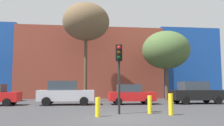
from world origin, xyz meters
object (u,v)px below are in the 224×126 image
at_px(bare_tree_0, 86,22).
at_px(traffic_light_island, 119,63).
at_px(bare_tree_1, 166,50).
at_px(bollard_yellow_2, 98,107).
at_px(bollard_yellow_0, 171,104).
at_px(bollard_yellow_1, 150,104).
at_px(parked_car_1, 65,93).
at_px(parked_car_2, 131,94).
at_px(parked_car_3, 195,93).

bearing_deg(bare_tree_0, traffic_light_island, -81.38).
relative_size(bare_tree_1, bollard_yellow_2, 7.94).
xyz_separation_m(bare_tree_1, bollard_yellow_0, (-4.39, -12.72, -4.87)).
height_order(bollard_yellow_0, bollard_yellow_1, bollard_yellow_0).
bearing_deg(bollard_yellow_2, parked_car_1, 105.87).
height_order(parked_car_1, bollard_yellow_1, parked_car_1).
bearing_deg(parked_car_1, traffic_light_island, -63.19).
bearing_deg(traffic_light_island, bollard_yellow_2, -40.70).
bearing_deg(bare_tree_1, traffic_light_island, -120.32).
distance_m(parked_car_2, bollard_yellow_2, 8.29).
height_order(traffic_light_island, bare_tree_0, bare_tree_0).
bearing_deg(bollard_yellow_2, traffic_light_island, 38.93).
bearing_deg(bollard_yellow_2, parked_car_2, 67.41).
distance_m(bare_tree_1, bollard_yellow_0, 14.31).
bearing_deg(parked_car_1, bollard_yellow_2, -74.13).
distance_m(bollard_yellow_0, bollard_yellow_2, 3.80).
bearing_deg(bollard_yellow_1, bollard_yellow_2, -160.70).
height_order(bare_tree_1, bollard_yellow_2, bare_tree_1).
xyz_separation_m(traffic_light_island, bollard_yellow_1, (1.71, 0.05, -2.28)).
bearing_deg(bollard_yellow_1, traffic_light_island, -178.37).
distance_m(parked_car_2, bare_tree_0, 9.69).
distance_m(parked_car_1, bare_tree_1, 12.46).
bearing_deg(bollard_yellow_2, bollard_yellow_1, 19.30).
bearing_deg(bollard_yellow_2, parked_car_3, 40.89).
xyz_separation_m(parked_car_1, bare_tree_0, (1.61, 5.00, 7.27)).
xyz_separation_m(parked_car_1, traffic_light_island, (3.38, -6.68, 1.82)).
distance_m(parked_car_1, parked_car_3, 11.01).
distance_m(parked_car_1, bollard_yellow_0, 9.56).
distance_m(bollard_yellow_0, bollard_yellow_1, 1.21).
height_order(parked_car_2, parked_car_3, parked_car_3).
height_order(traffic_light_island, bollard_yellow_1, traffic_light_island).
distance_m(parked_car_2, parked_car_3, 5.65).
distance_m(traffic_light_island, bollard_yellow_0, 3.50).
xyz_separation_m(bare_tree_0, bollard_yellow_2, (0.57, -12.65, -7.74)).
bearing_deg(parked_car_2, parked_car_1, 180.00).
xyz_separation_m(parked_car_3, bollard_yellow_1, (-5.92, -6.63, -0.45)).
bearing_deg(traffic_light_island, bollard_yellow_0, 83.86).
distance_m(parked_car_1, parked_car_2, 5.36).
xyz_separation_m(bare_tree_0, bare_tree_1, (8.76, 0.27, -2.79)).
xyz_separation_m(parked_car_1, bollard_yellow_2, (2.17, -7.65, -0.48)).
bearing_deg(parked_car_2, bollard_yellow_0, -85.28).
bearing_deg(traffic_light_island, parked_car_1, -142.81).
bearing_deg(parked_car_3, bollard_yellow_2, -139.11).
height_order(bare_tree_0, bollard_yellow_0, bare_tree_0).
bearing_deg(parked_car_2, bare_tree_0, 126.89).
xyz_separation_m(parked_car_2, bollard_yellow_2, (-3.18, -7.65, -0.34)).
height_order(parked_car_1, bollard_yellow_2, parked_car_1).
height_order(parked_car_2, bollard_yellow_2, parked_car_2).
relative_size(bare_tree_0, bollard_yellow_0, 9.23).
bearing_deg(bollard_yellow_1, parked_car_3, 48.22).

